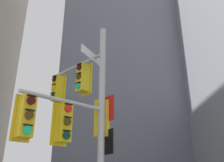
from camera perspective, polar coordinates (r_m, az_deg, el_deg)
building_mid_block at (r=32.95m, az=2.03°, el=8.39°), size 12.73×12.73×38.18m
signal_pole_assembly at (r=7.68m, az=-7.72°, el=-6.99°), size 2.45×3.82×7.21m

